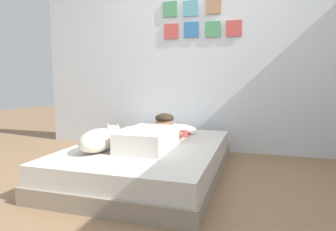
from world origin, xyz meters
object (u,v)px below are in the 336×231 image
(bed, at_px, (149,159))
(pillow, at_px, (174,129))
(coffee_cup, at_px, (184,134))
(cell_phone, at_px, (154,154))
(person_lying, at_px, (153,135))
(dog, at_px, (100,139))

(bed, bearing_deg, pillow, 83.43)
(pillow, distance_m, coffee_cup, 0.24)
(pillow, bearing_deg, bed, -96.57)
(bed, relative_size, pillow, 3.81)
(coffee_cup, height_order, cell_phone, coffee_cup)
(pillow, height_order, person_lying, person_lying)
(person_lying, xyz_separation_m, coffee_cup, (0.18, 0.50, -0.07))
(dog, bearing_deg, person_lying, 40.41)
(coffee_cup, xyz_separation_m, cell_phone, (-0.06, -0.82, -0.03))
(dog, relative_size, cell_phone, 4.11)
(pillow, bearing_deg, cell_phone, -83.69)
(dog, xyz_separation_m, coffee_cup, (0.56, 0.82, -0.07))
(coffee_cup, distance_m, cell_phone, 0.82)
(person_lying, xyz_separation_m, dog, (-0.38, -0.33, -0.00))
(cell_phone, bearing_deg, person_lying, 111.20)
(person_lying, relative_size, cell_phone, 6.57)
(bed, distance_m, cell_phone, 0.44)
(bed, xyz_separation_m, cell_phone, (0.18, -0.37, 0.16))
(coffee_cup, bearing_deg, pillow, 132.96)
(coffee_cup, bearing_deg, person_lying, -109.89)
(bed, height_order, pillow, pillow)
(dog, bearing_deg, cell_phone, 0.57)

